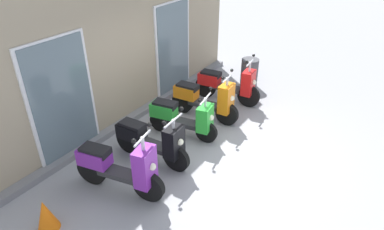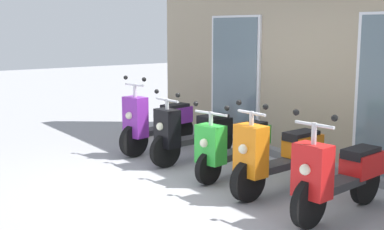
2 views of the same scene
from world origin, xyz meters
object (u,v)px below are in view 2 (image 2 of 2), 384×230
scooter_green (233,144)px  scooter_red (339,174)px  scooter_black (192,133)px  scooter_purple (157,123)px  traffic_cone (141,124)px  scooter_orange (278,156)px

scooter_green → scooter_red: size_ratio=0.89×
scooter_black → scooter_red: 2.86m
scooter_green → scooter_red: (1.86, -0.02, 0.01)m
scooter_black → scooter_red: size_ratio=0.96×
scooter_purple → traffic_cone: size_ratio=3.09×
scooter_black → scooter_orange: size_ratio=0.98×
scooter_orange → scooter_red: size_ratio=0.98×
scooter_red → traffic_cone: size_ratio=3.22×
scooter_purple → scooter_orange: (2.79, 0.11, -0.02)m
scooter_black → scooter_orange: (1.87, 0.01, 0.01)m
scooter_purple → scooter_green: scooter_purple is taller
scooter_purple → scooter_green: size_ratio=1.08×
scooter_purple → traffic_cone: 1.25m
scooter_purple → scooter_red: 3.77m
traffic_cone → scooter_green: bearing=-4.7°
scooter_red → scooter_black: bearing=179.7°
scooter_red → traffic_cone: bearing=176.9°
scooter_black → scooter_green: (1.00, 0.00, -0.00)m
scooter_orange → scooter_purple: bearing=-177.7°
traffic_cone → scooter_orange: bearing=-3.6°
scooter_purple → traffic_cone: scooter_purple is taller
scooter_green → scooter_black: bearing=-179.8°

